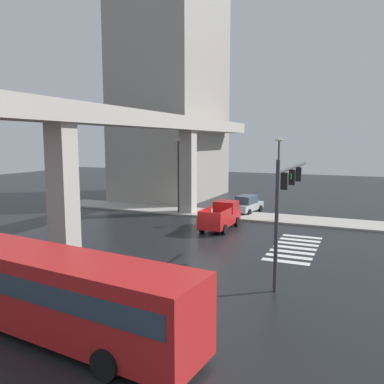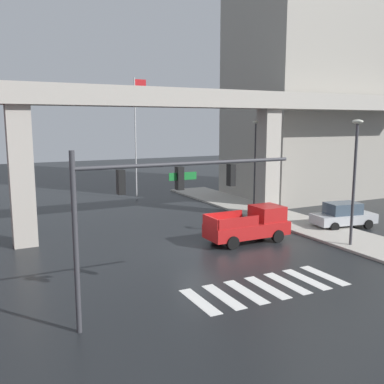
{
  "view_description": "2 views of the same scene",
  "coord_description": "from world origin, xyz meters",
  "px_view_note": "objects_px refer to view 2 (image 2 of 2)",
  "views": [
    {
      "loc": [
        -25.99,
        -10.43,
        7.04
      ],
      "look_at": [
        -0.72,
        0.73,
        3.45
      ],
      "focal_mm": 36.86,
      "sensor_mm": 36.0,
      "label": 1
    },
    {
      "loc": [
        -10.94,
        -20.84,
        7.08
      ],
      "look_at": [
        0.63,
        2.04,
        2.94
      ],
      "focal_mm": 40.4,
      "sensor_mm": 36.0,
      "label": 2
    }
  ],
  "objects_px": {
    "street_lamp_mid_block": "(255,156)",
    "flagpole": "(136,131)",
    "traffic_signal_mast": "(150,195)",
    "street_lamp_near_corner": "(355,168)",
    "pickup_truck": "(251,225)",
    "sedan_silver": "(343,215)"
  },
  "relations": [
    {
      "from": "pickup_truck",
      "to": "traffic_signal_mast",
      "type": "height_order",
      "value": "traffic_signal_mast"
    },
    {
      "from": "sedan_silver",
      "to": "street_lamp_near_corner",
      "type": "distance_m",
      "value": 6.09
    },
    {
      "from": "street_lamp_near_corner",
      "to": "pickup_truck",
      "type": "bearing_deg",
      "value": 140.53
    },
    {
      "from": "traffic_signal_mast",
      "to": "street_lamp_mid_block",
      "type": "height_order",
      "value": "street_lamp_mid_block"
    },
    {
      "from": "traffic_signal_mast",
      "to": "street_lamp_mid_block",
      "type": "relative_size",
      "value": 1.2
    },
    {
      "from": "traffic_signal_mast",
      "to": "street_lamp_near_corner",
      "type": "relative_size",
      "value": 1.2
    },
    {
      "from": "traffic_signal_mast",
      "to": "pickup_truck",
      "type": "bearing_deg",
      "value": 36.96
    },
    {
      "from": "traffic_signal_mast",
      "to": "flagpole",
      "type": "height_order",
      "value": "flagpole"
    },
    {
      "from": "traffic_signal_mast",
      "to": "sedan_silver",
      "type": "bearing_deg",
      "value": 22.49
    },
    {
      "from": "sedan_silver",
      "to": "flagpole",
      "type": "relative_size",
      "value": 0.41
    },
    {
      "from": "pickup_truck",
      "to": "traffic_signal_mast",
      "type": "distance_m",
      "value": 11.95
    },
    {
      "from": "traffic_signal_mast",
      "to": "street_lamp_mid_block",
      "type": "bearing_deg",
      "value": 43.55
    },
    {
      "from": "street_lamp_near_corner",
      "to": "flagpole",
      "type": "distance_m",
      "value": 21.24
    },
    {
      "from": "pickup_truck",
      "to": "traffic_signal_mast",
      "type": "bearing_deg",
      "value": -143.04
    },
    {
      "from": "pickup_truck",
      "to": "sedan_silver",
      "type": "distance_m",
      "value": 7.56
    },
    {
      "from": "street_lamp_near_corner",
      "to": "flagpole",
      "type": "height_order",
      "value": "flagpole"
    },
    {
      "from": "traffic_signal_mast",
      "to": "street_lamp_near_corner",
      "type": "height_order",
      "value": "street_lamp_near_corner"
    },
    {
      "from": "street_lamp_mid_block",
      "to": "flagpole",
      "type": "height_order",
      "value": "flagpole"
    },
    {
      "from": "street_lamp_near_corner",
      "to": "flagpole",
      "type": "relative_size",
      "value": 0.65
    },
    {
      "from": "pickup_truck",
      "to": "street_lamp_near_corner",
      "type": "xyz_separation_m",
      "value": [
        4.38,
        -3.61,
        3.57
      ]
    },
    {
      "from": "sedan_silver",
      "to": "traffic_signal_mast",
      "type": "relative_size",
      "value": 0.52
    },
    {
      "from": "sedan_silver",
      "to": "street_lamp_near_corner",
      "type": "relative_size",
      "value": 0.62
    }
  ]
}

